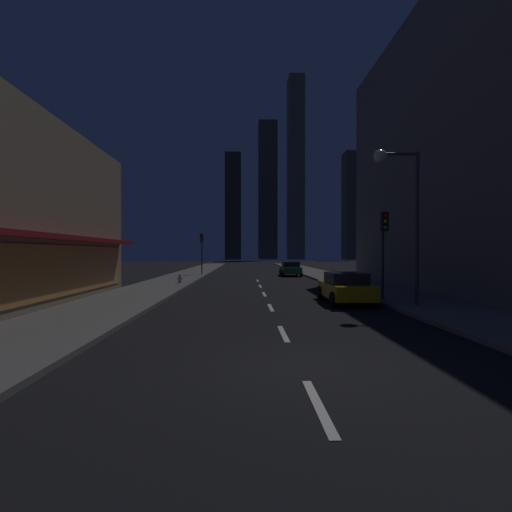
{
  "coord_description": "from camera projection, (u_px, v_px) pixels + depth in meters",
  "views": [
    {
      "loc": [
        -1.15,
        -7.78,
        2.38
      ],
      "look_at": [
        0.0,
        28.09,
        2.06
      ],
      "focal_mm": 26.47,
      "sensor_mm": 36.0,
      "label": 1
    }
  ],
  "objects": [
    {
      "name": "ground_plane",
      "position": [
        255.0,
        276.0,
        39.82
      ],
      "size": [
        78.0,
        136.0,
        0.1
      ],
      "primitive_type": "cube",
      "color": "black"
    },
    {
      "name": "sidewalk_right",
      "position": [
        321.0,
        274.0,
        40.04
      ],
      "size": [
        4.0,
        76.0,
        0.15
      ],
      "primitive_type": "cube",
      "color": "#605E59",
      "rests_on": "ground"
    },
    {
      "name": "sidewalk_left",
      "position": [
        188.0,
        275.0,
        39.59
      ],
      "size": [
        4.0,
        76.0,
        0.15
      ],
      "primitive_type": "cube",
      "color": "#605E59",
      "rests_on": "ground"
    },
    {
      "name": "lane_marking_center",
      "position": [
        267.0,
        300.0,
        18.83
      ],
      "size": [
        0.16,
        28.2,
        0.01
      ],
      "color": "silver",
      "rests_on": "ground"
    },
    {
      "name": "building_apartment_right",
      "position": [
        487.0,
        157.0,
        24.22
      ],
      "size": [
        11.0,
        20.0,
        17.03
      ],
      "primitive_type": "cube",
      "color": "slate",
      "rests_on": "ground"
    },
    {
      "name": "skyscraper_distant_tall",
      "position": [
        233.0,
        207.0,
        130.96
      ],
      "size": [
        5.49,
        6.53,
        36.67
      ],
      "primitive_type": "cube",
      "color": "#333026",
      "rests_on": "ground"
    },
    {
      "name": "skyscraper_distant_mid",
      "position": [
        268.0,
        191.0,
        140.6
      ],
      "size": [
        6.8,
        7.7,
        50.7
      ],
      "primitive_type": "cube",
      "color": "#4F4B3B",
      "rests_on": "ground"
    },
    {
      "name": "skyscraper_distant_short",
      "position": [
        296.0,
        169.0,
        133.55
      ],
      "size": [
        5.47,
        7.96,
        64.19
      ],
      "primitive_type": "cube",
      "color": "#615C49",
      "rests_on": "ground"
    },
    {
      "name": "skyscraper_distant_slender",
      "position": [
        355.0,
        206.0,
        126.96
      ],
      "size": [
        7.8,
        6.82,
        36.01
      ],
      "primitive_type": "cube",
      "color": "#494536",
      "rests_on": "ground"
    },
    {
      "name": "car_parked_near",
      "position": [
        345.0,
        287.0,
        17.69
      ],
      "size": [
        1.98,
        4.24,
        1.45
      ],
      "color": "gold",
      "rests_on": "ground"
    },
    {
      "name": "car_parked_far",
      "position": [
        290.0,
        269.0,
        38.45
      ],
      "size": [
        1.98,
        4.24,
        1.45
      ],
      "color": "#1E722D",
      "rests_on": "ground"
    },
    {
      "name": "fire_hydrant_far_left",
      "position": [
        180.0,
        279.0,
        27.86
      ],
      "size": [
        0.42,
        0.3,
        0.65
      ],
      "color": "#B2B2B2",
      "rests_on": "sidewalk_left"
    },
    {
      "name": "traffic_light_near_right",
      "position": [
        384.0,
        235.0,
        17.9
      ],
      "size": [
        0.32,
        0.48,
        4.2
      ],
      "color": "#2D2D2D",
      "rests_on": "sidewalk_right"
    },
    {
      "name": "traffic_light_far_left",
      "position": [
        202.0,
        245.0,
        38.78
      ],
      "size": [
        0.32,
        0.48,
        4.2
      ],
      "color": "#2D2D2D",
      "rests_on": "sidewalk_left"
    },
    {
      "name": "street_lamp_right",
      "position": [
        398.0,
        189.0,
        15.94
      ],
      "size": [
        1.96,
        0.56,
        6.58
      ],
      "color": "#38383D",
      "rests_on": "sidewalk_right"
    }
  ]
}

